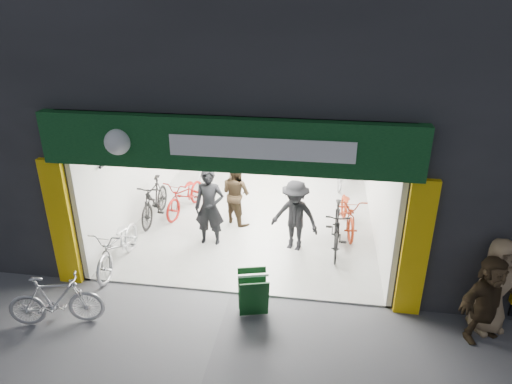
% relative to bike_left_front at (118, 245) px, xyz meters
% --- Properties ---
extents(ground, '(60.00, 60.00, 0.00)m').
position_rel_bike_left_front_xyz_m(ground, '(2.50, -0.60, -0.51)').
color(ground, '#56565B').
rests_on(ground, ground).
extents(building, '(17.00, 10.27, 8.00)m').
position_rel_bike_left_front_xyz_m(building, '(3.41, 4.39, 3.81)').
color(building, '#232326').
rests_on(building, ground).
extents(bike_left_front, '(0.68, 1.94, 1.02)m').
position_rel_bike_left_front_xyz_m(bike_left_front, '(0.00, 0.00, 0.00)').
color(bike_left_front, '#BCBCC1').
rests_on(bike_left_front, ground).
extents(bike_left_midfront, '(0.53, 1.82, 1.09)m').
position_rel_bike_left_front_xyz_m(bike_left_midfront, '(0.00, 2.15, 0.04)').
color(bike_left_midfront, black).
rests_on(bike_left_midfront, ground).
extents(bike_left_midback, '(1.02, 1.96, 0.98)m').
position_rel_bike_left_front_xyz_m(bike_left_midback, '(0.63, 2.70, -0.02)').
color(bike_left_midback, maroon).
rests_on(bike_left_midback, ground).
extents(bike_left_back, '(0.51, 1.62, 0.96)m').
position_rel_bike_left_front_xyz_m(bike_left_back, '(0.70, 4.59, -0.03)').
color(bike_left_back, '#B8B8BD').
rests_on(bike_left_back, ground).
extents(bike_right_front, '(0.56, 1.82, 1.09)m').
position_rel_bike_left_front_xyz_m(bike_right_front, '(4.50, 1.35, 0.03)').
color(bike_right_front, black).
rests_on(bike_right_front, ground).
extents(bike_right_mid, '(0.85, 1.95, 0.99)m').
position_rel_bike_left_front_xyz_m(bike_right_mid, '(4.79, 2.33, -0.01)').
color(bike_right_mid, maroon).
rests_on(bike_right_mid, ground).
extents(bike_right_back, '(0.94, 2.07, 1.20)m').
position_rel_bike_left_front_xyz_m(bike_right_back, '(4.77, 5.21, 0.09)').
color(bike_right_back, '#B9B9BF').
rests_on(bike_right_back, ground).
extents(parked_bike, '(1.68, 0.84, 0.97)m').
position_rel_bike_left_front_xyz_m(parked_bike, '(-0.30, -1.88, -0.02)').
color(parked_bike, '#AEAEB3').
rests_on(parked_bike, ground).
extents(customer_a, '(0.68, 0.45, 1.84)m').
position_rel_bike_left_front_xyz_m(customer_a, '(1.67, 1.19, 0.41)').
color(customer_a, black).
rests_on(customer_a, ground).
extents(customer_b, '(1.00, 0.95, 1.62)m').
position_rel_bike_left_front_xyz_m(customer_b, '(2.06, 2.30, 0.30)').
color(customer_b, '#322416').
rests_on(customer_b, ground).
extents(customer_c, '(1.21, 0.91, 1.67)m').
position_rel_bike_left_front_xyz_m(customer_c, '(3.57, 1.22, 0.33)').
color(customer_c, black).
rests_on(customer_c, ground).
extents(customer_d, '(1.00, 0.44, 1.70)m').
position_rel_bike_left_front_xyz_m(customer_d, '(1.61, 4.58, 0.34)').
color(customer_d, '#886B4F').
rests_on(customer_d, ground).
extents(pedestrian_near, '(0.99, 0.84, 1.73)m').
position_rel_bike_left_front_xyz_m(pedestrian_near, '(7.04, -0.90, 0.36)').
color(pedestrian_near, '#927655').
rests_on(pedestrian_near, ground).
extents(pedestrian_far, '(1.47, 1.13, 1.55)m').
position_rel_bike_left_front_xyz_m(pedestrian_far, '(6.88, -1.15, 0.27)').
color(pedestrian_far, '#3B2B1A').
rests_on(pedestrian_far, ground).
extents(sandwich_board, '(0.63, 0.64, 0.80)m').
position_rel_bike_left_front_xyz_m(sandwich_board, '(3.01, -1.10, -0.07)').
color(sandwich_board, '#0E3815').
rests_on(sandwich_board, ground).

